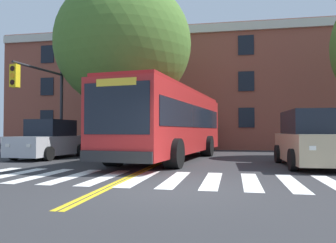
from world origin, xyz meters
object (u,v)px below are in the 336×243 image
object	(u,v)px
city_bus	(171,122)
street_tree_curbside_small	(123,44)
car_silver_near_lane	(50,141)
car_tan_far_lane	(312,140)
traffic_light_far_corner	(42,93)
car_red_behind_bus	(201,138)

from	to	relation	value
city_bus	street_tree_curbside_small	xyz separation A→B (m)	(-3.10, 2.17, 4.45)
car_silver_near_lane	street_tree_curbside_small	distance (m)	6.60
car_tan_far_lane	street_tree_curbside_small	world-z (taller)	street_tree_curbside_small
car_tan_far_lane	traffic_light_far_corner	xyz separation A→B (m)	(-12.06, 1.41, 2.22)
car_silver_near_lane	car_red_behind_bus	xyz separation A→B (m)	(6.91, 8.49, 0.02)
car_red_behind_bus	street_tree_curbside_small	bearing A→B (deg)	-122.24
city_bus	car_red_behind_bus	distance (m)	8.38
car_silver_near_lane	street_tree_curbside_small	size ratio (longest dim) A/B	0.48
car_tan_far_lane	street_tree_curbside_small	bearing A→B (deg)	154.26
city_bus	car_silver_near_lane	world-z (taller)	city_bus
car_silver_near_lane	traffic_light_far_corner	xyz separation A→B (m)	(-0.15, -0.51, 2.37)
car_silver_near_lane	traffic_light_far_corner	world-z (taller)	traffic_light_far_corner
city_bus	car_tan_far_lane	size ratio (longest dim) A/B	2.43
car_silver_near_lane	car_tan_far_lane	xyz separation A→B (m)	(11.92, -1.92, 0.15)
city_bus	traffic_light_far_corner	bearing A→B (deg)	-173.66
car_red_behind_bus	street_tree_curbside_small	size ratio (longest dim) A/B	0.44
traffic_light_far_corner	street_tree_curbside_small	xyz separation A→B (m)	(3.19, 2.87, 2.99)
car_silver_near_lane	street_tree_curbside_small	xyz separation A→B (m)	(3.04, 2.36, 5.36)
city_bus	street_tree_curbside_small	size ratio (longest dim) A/B	1.18
city_bus	car_tan_far_lane	distance (m)	6.19
car_red_behind_bus	traffic_light_far_corner	size ratio (longest dim) A/B	0.90
traffic_light_far_corner	street_tree_curbside_small	bearing A→B (deg)	41.99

